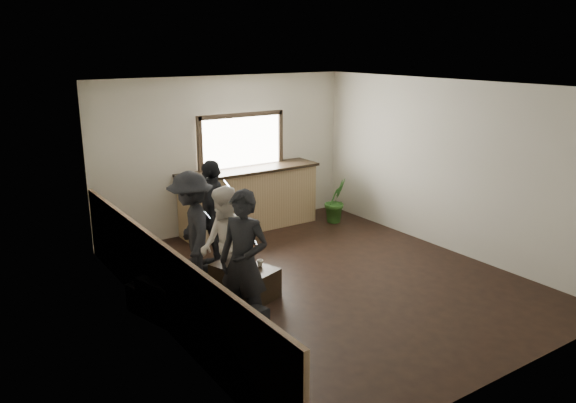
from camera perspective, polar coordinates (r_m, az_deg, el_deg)
ground at (r=8.30m, az=3.77°, el=-7.96°), size 5.00×6.00×0.01m
room_shell at (r=7.41m, az=-0.55°, el=1.18°), size 5.01×6.01×2.80m
bar_counter at (r=10.37m, az=-3.98°, el=0.65°), size 2.70×0.68×2.13m
sofa at (r=7.07m, az=-9.47°, el=-10.15°), size 1.20×1.98×0.54m
coffee_table at (r=7.80m, az=-4.42°, el=-7.97°), size 0.77×1.02×0.40m
cup_a at (r=7.77m, az=-5.59°, el=-6.12°), size 0.16×0.16×0.09m
cup_b at (r=7.71m, az=-2.87°, el=-6.26°), size 0.12×0.12×0.09m
potted_plant at (r=10.84m, az=4.86°, el=0.11°), size 0.55×0.49×0.85m
person_a at (r=6.64m, az=-4.49°, el=-6.13°), size 0.68×0.75×1.73m
person_b at (r=7.34m, az=-6.38°, el=-4.61°), size 0.73×0.86×1.58m
person_c at (r=7.87m, az=-9.75°, el=-2.96°), size 0.94×1.22×1.67m
person_d at (r=8.49m, az=-7.63°, el=-1.40°), size 0.86×1.07×1.70m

